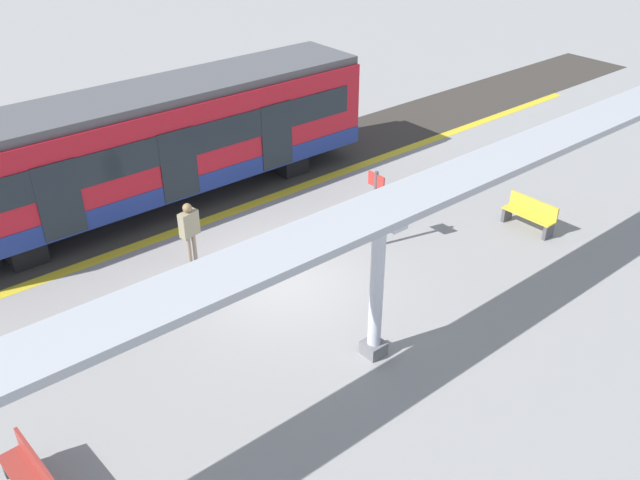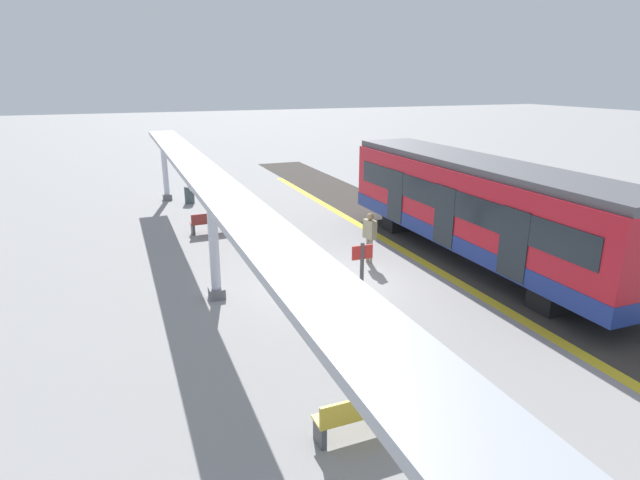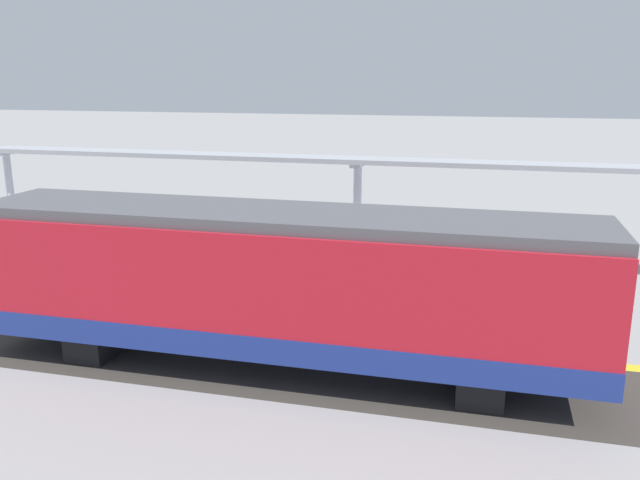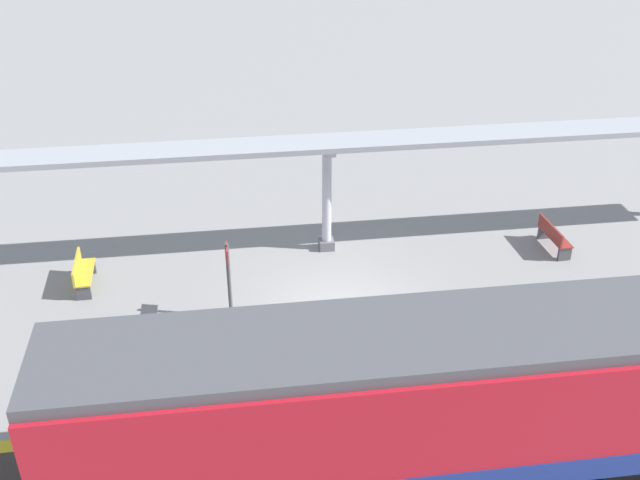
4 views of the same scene
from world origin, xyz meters
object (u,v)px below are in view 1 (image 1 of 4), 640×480
(canopy_pillar_second, at_px, (377,287))
(bench_mid_platform, at_px, (32,475))
(train_near_carriage, at_px, (156,146))
(platform_info_sign, at_px, (375,202))
(passenger_waiting_near_edge, at_px, (189,227))
(bench_near_end, at_px, (530,214))

(canopy_pillar_second, bearing_deg, bench_mid_platform, -98.33)
(train_near_carriage, relative_size, platform_info_sign, 6.05)
(bench_mid_platform, height_order, passenger_waiting_near_edge, passenger_waiting_near_edge)
(bench_near_end, distance_m, bench_mid_platform, 13.78)
(train_near_carriage, height_order, bench_mid_platform, train_near_carriage)
(canopy_pillar_second, relative_size, platform_info_sign, 1.52)
(canopy_pillar_second, bearing_deg, passenger_waiting_near_edge, -168.16)
(platform_info_sign, bearing_deg, bench_near_end, 63.38)
(train_near_carriage, xyz_separation_m, bench_mid_platform, (8.01, -6.65, -1.39))
(train_near_carriage, bearing_deg, platform_info_sign, 28.01)
(bench_near_end, bearing_deg, bench_mid_platform, -89.35)
(bench_near_end, height_order, platform_info_sign, platform_info_sign)
(canopy_pillar_second, distance_m, platform_info_sign, 4.38)
(bench_mid_platform, xyz_separation_m, platform_info_sign, (-2.18, 9.75, 0.89))
(platform_info_sign, bearing_deg, train_near_carriage, -151.99)
(train_near_carriage, height_order, canopy_pillar_second, train_near_carriage)
(canopy_pillar_second, bearing_deg, train_near_carriage, -179.32)
(bench_near_end, xyz_separation_m, passenger_waiting_near_edge, (-4.32, -8.17, 0.65))
(bench_near_end, relative_size, platform_info_sign, 0.69)
(train_near_carriage, relative_size, canopy_pillar_second, 3.98)
(train_near_carriage, relative_size, bench_mid_platform, 8.75)
(train_near_carriage, xyz_separation_m, passenger_waiting_near_edge, (3.53, -1.04, -0.74))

